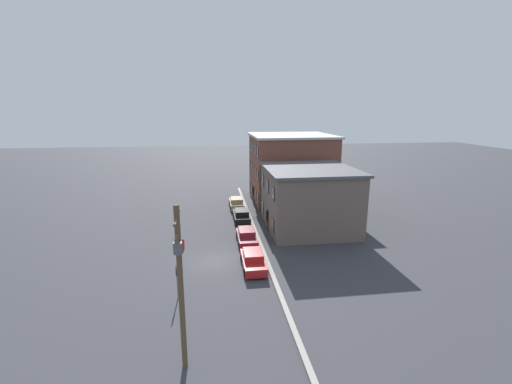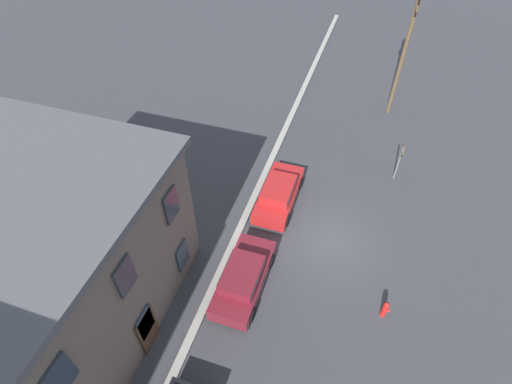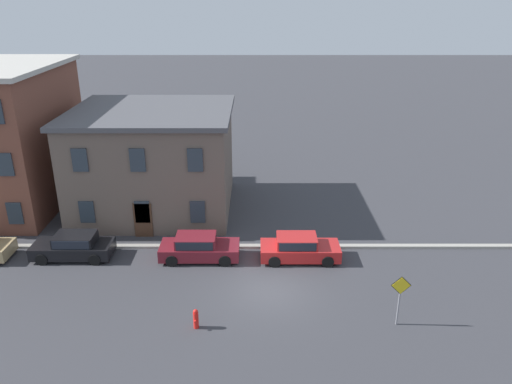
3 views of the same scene
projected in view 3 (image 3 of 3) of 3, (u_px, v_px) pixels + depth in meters
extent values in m
plane|color=#38383D|center=(268.00, 290.00, 25.09)|extent=(200.00, 200.00, 0.00)
cube|color=#9E998E|center=(266.00, 246.00, 29.23)|extent=(56.00, 0.36, 0.16)
cube|color=#2D3842|center=(13.00, 214.00, 29.97)|extent=(0.90, 0.10, 1.40)
cube|color=#2D3842|center=(3.00, 165.00, 28.81)|extent=(0.90, 0.10, 1.40)
cube|color=#66564C|center=(153.00, 162.00, 33.66)|extent=(10.00, 9.17, 6.57)
cube|color=#4C4C51|center=(149.00, 112.00, 32.37)|extent=(10.50, 9.67, 0.30)
cube|color=#2D3842|center=(85.00, 212.00, 29.95)|extent=(0.90, 0.10, 1.40)
cube|color=#2D3842|center=(78.00, 160.00, 28.72)|extent=(0.90, 0.10, 1.40)
cube|color=#2D3842|center=(141.00, 212.00, 29.96)|extent=(0.90, 0.10, 1.40)
cube|color=#2D3842|center=(136.00, 160.00, 28.73)|extent=(0.90, 0.10, 1.40)
cube|color=#2D3842|center=(196.00, 212.00, 29.97)|extent=(0.90, 0.10, 1.40)
cube|color=#2D3842|center=(194.00, 160.00, 28.74)|extent=(0.90, 0.10, 1.40)
cube|color=#472D1E|center=(141.00, 220.00, 30.16)|extent=(1.10, 0.10, 2.20)
cylinder|color=black|center=(3.00, 246.00, 28.70)|extent=(0.66, 0.22, 0.66)
cube|color=black|center=(71.00, 249.00, 27.98)|extent=(4.40, 1.80, 0.70)
cube|color=black|center=(73.00, 239.00, 27.75)|extent=(2.20, 1.51, 0.55)
cube|color=#1E232D|center=(73.00, 239.00, 27.75)|extent=(2.02, 1.58, 0.48)
cylinder|color=black|center=(40.00, 260.00, 27.26)|extent=(0.66, 0.22, 0.66)
cylinder|color=black|center=(52.00, 245.00, 28.84)|extent=(0.66, 0.22, 0.66)
cylinder|color=black|center=(93.00, 260.00, 27.27)|extent=(0.66, 0.22, 0.66)
cylinder|color=black|center=(102.00, 245.00, 28.85)|extent=(0.66, 0.22, 0.66)
cube|color=maroon|center=(198.00, 250.00, 27.87)|extent=(4.40, 1.80, 0.70)
cube|color=maroon|center=(194.00, 240.00, 27.63)|extent=(2.20, 1.51, 0.55)
cube|color=#1E232D|center=(194.00, 240.00, 27.63)|extent=(2.02, 1.58, 0.48)
cylinder|color=black|center=(225.00, 246.00, 28.74)|extent=(0.66, 0.22, 0.66)
cylinder|color=black|center=(223.00, 261.00, 27.16)|extent=(0.66, 0.22, 0.66)
cylinder|color=black|center=(175.00, 246.00, 28.73)|extent=(0.66, 0.22, 0.66)
cylinder|color=black|center=(170.00, 261.00, 27.15)|extent=(0.66, 0.22, 0.66)
cube|color=#B21E1E|center=(298.00, 251.00, 27.82)|extent=(4.40, 1.80, 0.70)
cube|color=#B21E1E|center=(295.00, 241.00, 27.58)|extent=(2.20, 1.51, 0.55)
cube|color=#1E232D|center=(295.00, 241.00, 27.58)|extent=(2.02, 1.58, 0.48)
cylinder|color=black|center=(322.00, 247.00, 28.69)|extent=(0.66, 0.22, 0.66)
cylinder|color=black|center=(326.00, 261.00, 27.11)|extent=(0.66, 0.22, 0.66)
cylinder|color=black|center=(272.00, 247.00, 28.68)|extent=(0.66, 0.22, 0.66)
cylinder|color=black|center=(273.00, 261.00, 27.10)|extent=(0.66, 0.22, 0.66)
cylinder|color=slate|center=(397.00, 302.00, 22.10)|extent=(0.08, 0.08, 2.36)
cube|color=yellow|center=(400.00, 285.00, 21.74)|extent=(0.83, 0.03, 0.83)
cube|color=black|center=(400.00, 285.00, 21.75)|extent=(0.90, 0.02, 0.90)
cylinder|color=red|center=(195.00, 320.00, 22.14)|extent=(0.24, 0.24, 0.80)
sphere|color=red|center=(194.00, 312.00, 21.97)|extent=(0.22, 0.22, 0.22)
cylinder|color=red|center=(194.00, 322.00, 21.97)|extent=(0.10, 0.12, 0.10)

